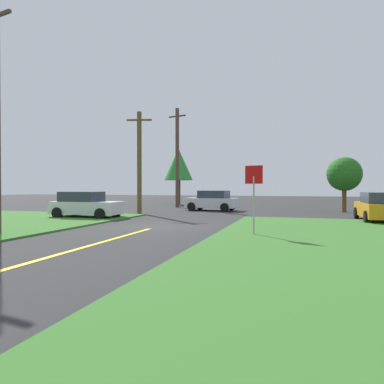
% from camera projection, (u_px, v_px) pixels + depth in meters
% --- Properties ---
extents(ground_plane, '(120.00, 120.00, 0.00)m').
position_uv_depth(ground_plane, '(158.00, 227.00, 16.85)').
color(ground_plane, '#2E2E2E').
extents(lane_stripe_center, '(0.20, 14.00, 0.01)m').
position_uv_depth(lane_stripe_center, '(42.00, 259.00, 9.20)').
color(lane_stripe_center, yellow).
rests_on(lane_stripe_center, ground).
extents(stop_sign, '(0.69, 0.20, 2.74)m').
position_uv_depth(stop_sign, '(254.00, 187.00, 13.53)').
color(stop_sign, '#9EA0A8').
rests_on(stop_sign, ground).
extents(car_approaching_junction, '(4.25, 2.44, 1.62)m').
position_uv_depth(car_approaching_junction, '(212.00, 201.00, 28.19)').
color(car_approaching_junction, silver).
rests_on(car_approaching_junction, ground).
extents(car_on_crossroad, '(2.05, 4.58, 1.62)m').
position_uv_depth(car_on_crossroad, '(379.00, 207.00, 19.27)').
color(car_on_crossroad, orange).
rests_on(car_on_crossroad, ground).
extents(parked_car_near_building, '(4.32, 2.03, 1.62)m').
position_uv_depth(parked_car_near_building, '(86.00, 205.00, 21.51)').
color(parked_car_near_building, silver).
rests_on(parked_car_near_building, ground).
extents(utility_pole_mid, '(1.78, 0.54, 7.28)m').
position_uv_depth(utility_pole_mid, '(139.00, 161.00, 24.99)').
color(utility_pole_mid, brown).
rests_on(utility_pole_mid, ground).
extents(utility_pole_far, '(1.78, 0.55, 9.25)m').
position_uv_depth(utility_pole_far, '(177.00, 157.00, 32.60)').
color(utility_pole_far, brown).
rests_on(utility_pole_far, ground).
extents(oak_tree_left, '(2.56, 2.56, 4.17)m').
position_uv_depth(oak_tree_left, '(344.00, 174.00, 26.34)').
color(oak_tree_left, brown).
rests_on(oak_tree_left, ground).
extents(pine_tree_center, '(3.13, 3.13, 6.10)m').
position_uv_depth(pine_tree_center, '(178.00, 165.00, 37.93)').
color(pine_tree_center, brown).
rests_on(pine_tree_center, ground).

